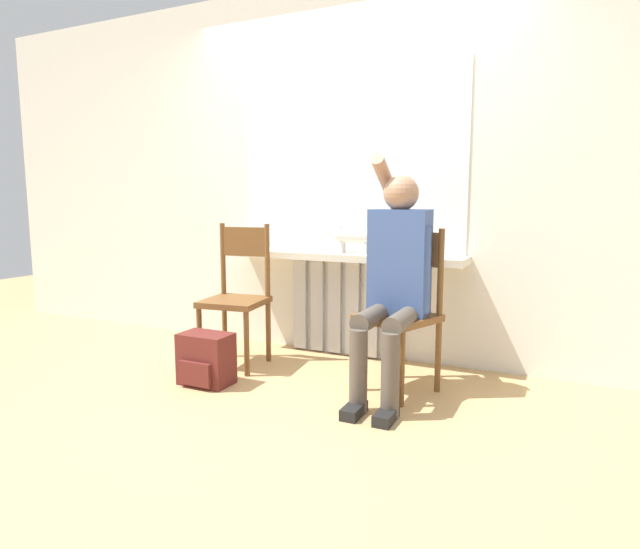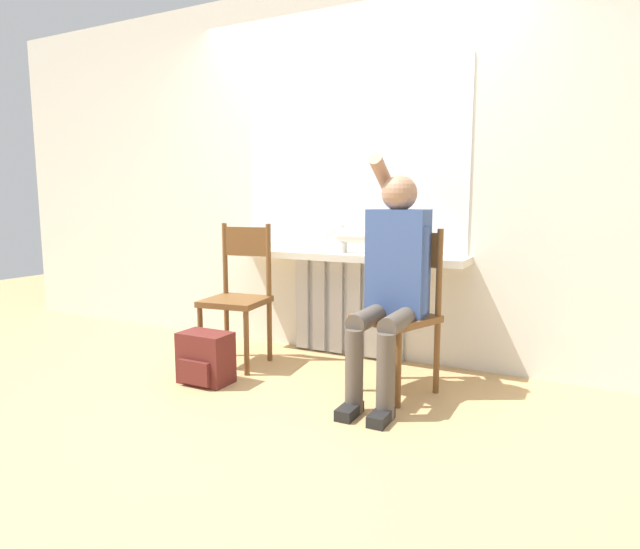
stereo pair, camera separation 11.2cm
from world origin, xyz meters
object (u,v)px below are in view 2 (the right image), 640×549
Objects in this scene: chair_right at (401,310)px; backpack at (205,358)px; chair_left at (238,294)px; person at (393,274)px; cat at (362,236)px.

chair_right is 3.03× the size of backpack.
person is at bearing -12.38° from chair_left.
chair_left reaches higher than backpack.
chair_right is at bearing 81.50° from person.
chair_right reaches higher than backpack.
chair_right is 2.05× the size of cat.
person reaches higher than chair_left.
chair_right is at bearing 20.96° from backpack.
person is (1.17, -0.11, 0.22)m from chair_left.
cat is (-0.43, 0.56, 0.18)m from person.
chair_left and chair_right have the same top height.
person is 2.95× the size of cat.
person reaches higher than cat.
chair_left is 0.95m from cat.
chair_left reaches higher than cat.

